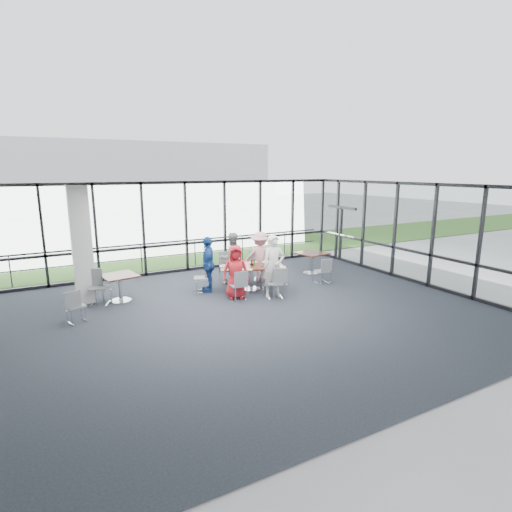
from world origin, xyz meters
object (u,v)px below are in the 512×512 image
diner_end (208,264)px  structural_column (82,245)px  diner_near_right (274,266)px  chair_spare_la (76,306)px  chair_main_end (201,278)px  main_table (251,270)px  chair_spare_r (322,271)px  chair_main_fr (261,266)px  chair_main_nr (275,283)px  side_table_left (120,279)px  side_table_right (312,256)px  chair_main_fl (231,268)px  chair_spare_lb (99,288)px  diner_far_left (232,258)px  diner_far_right (260,257)px  chair_main_nl (238,285)px  diner_near_left (235,272)px

diner_end → structural_column: bearing=-82.3°
diner_near_right → chair_spare_la: 5.23m
chair_main_end → chair_spare_la: (-3.50, -0.86, -0.03)m
main_table → diner_end: (-1.20, 0.47, 0.21)m
structural_column → main_table: structural_column is taller
chair_spare_r → chair_main_fr: bearing=152.5°
chair_main_nr → chair_main_fr: chair_main_fr is taller
side_table_left → chair_spare_r: bearing=-11.3°
structural_column → chair_spare_r: 7.16m
side_table_right → chair_main_fl: (-2.94, 0.34, -0.17)m
structural_column → chair_spare_la: structural_column is taller
chair_spare_la → diner_end: bearing=-4.8°
structural_column → chair_main_end: structural_column is taller
side_table_right → chair_spare_la: (-7.68, -1.08, -0.24)m
chair_main_nr → chair_spare_la: size_ratio=1.09×
diner_near_right → chair_spare_lb: size_ratio=1.90×
side_table_right → chair_main_nr: chair_main_nr is taller
diner_near_right → diner_far_left: 1.86m
structural_column → side_table_left: 1.35m
main_table → diner_far_right: (0.68, 0.68, 0.19)m
main_table → diner_near_right: (0.24, -0.92, 0.27)m
chair_main_fr → diner_far_left: bearing=25.1°
side_table_left → chair_main_fl: bearing=4.9°
diner_end → chair_main_nr: bearing=62.3°
side_table_left → chair_spare_r: (6.02, -1.21, -0.24)m
diner_far_right → chair_main_end: size_ratio=1.90×
chair_spare_la → chair_spare_r: 7.24m
diner_far_right → chair_main_nr: diner_far_right is taller
side_table_left → diner_near_right: (3.96, -1.65, 0.26)m
chair_main_nl → diner_near_left: bearing=93.5°
side_table_left → chair_main_nl: size_ratio=1.24×
diner_far_left → chair_main_end: (-1.20, -0.41, -0.39)m
diner_far_left → diner_near_right: bearing=113.6°
main_table → chair_spare_la: 4.95m
chair_spare_la → chair_spare_lb: size_ratio=0.85×
diner_near_left → diner_near_right: size_ratio=0.85×
diner_end → chair_main_end: diner_end is taller
structural_column → chair_main_nl: (3.78, -1.83, -1.19)m
chair_spare_la → structural_column: bearing=58.6°
diner_end → diner_near_left: bearing=42.3°
chair_main_fr → chair_main_nr: bearing=103.9°
diner_near_left → chair_main_fr: 2.04m
chair_main_end → chair_main_nl: bearing=51.7°
diner_near_left → diner_far_right: 1.89m
side_table_left → diner_far_right: size_ratio=0.63×
chair_main_nr → chair_main_fl: (-0.41, 2.07, 0.05)m
chair_spare_la → chair_spare_lb: bearing=40.8°
side_table_right → chair_spare_lb: (-7.01, 0.02, -0.17)m
chair_main_end → chair_spare_lb: size_ratio=0.91×
chair_main_fl → chair_spare_lb: (-4.07, -0.32, -0.01)m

